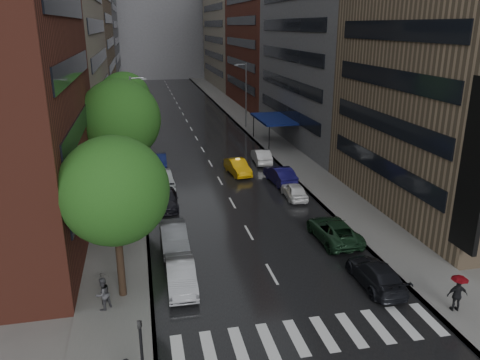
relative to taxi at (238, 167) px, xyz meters
name	(u,v)px	position (x,y,z in m)	size (l,w,h in m)	color
ground	(293,312)	(-2.08, -23.68, -0.75)	(220.00, 220.00, 0.00)	gray
road	(188,123)	(-2.08, 26.32, -0.74)	(14.00, 140.00, 0.01)	black
sidewalk_left	(127,125)	(-11.08, 26.32, -0.67)	(4.00, 140.00, 0.15)	gray
sidewalk_right	(246,120)	(6.92, 26.32, -0.67)	(4.00, 140.00, 0.15)	gray
crosswalk	(310,336)	(-1.88, -25.68, -0.73)	(13.15, 2.80, 0.01)	silver
buildings_left	(79,12)	(-17.08, 35.11, 15.24)	(8.00, 108.00, 38.00)	maroon
buildings_right	(274,19)	(12.91, 33.02, 14.29)	(8.05, 109.10, 36.00)	#937A5B
building_far	(159,18)	(-2.08, 94.32, 15.25)	(40.00, 14.00, 32.00)	slate
tree_near	(114,191)	(-10.68, -20.31, 5.39)	(5.63, 5.63, 8.97)	#382619
tree_mid	(120,120)	(-10.68, -5.59, 6.24)	(6.40, 6.40, 10.20)	#382619
tree_far	(125,98)	(-10.68, 10.76, 5.58)	(5.80, 5.80, 9.24)	#382619
taxi	(238,167)	(0.00, 0.00, 0.00)	(1.58, 4.53, 1.49)	#E9A50C
parked_cars_left	(168,205)	(-7.48, -8.97, -0.02)	(2.03, 28.33, 1.59)	#A3A3A8
parked_cars_right	(306,202)	(3.32, -10.49, -0.01)	(2.55, 30.28, 1.60)	black
ped_black_umbrella	(102,288)	(-11.61, -21.51, 0.63)	(1.09, 1.08, 2.09)	#424246
ped_red_umbrella	(458,290)	(6.04, -25.46, 0.58)	(1.10, 0.82, 2.01)	black
traffic_light	(142,351)	(-9.68, -28.00, 1.48)	(0.18, 0.15, 3.45)	black
street_lamp_left	(134,118)	(-9.80, 6.32, 4.14)	(1.74, 0.22, 9.00)	gray
street_lamp_right	(245,94)	(5.64, 21.32, 4.14)	(1.74, 0.22, 9.00)	gray
awning	(273,119)	(6.90, 11.32, 2.39)	(4.00, 8.00, 3.12)	navy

